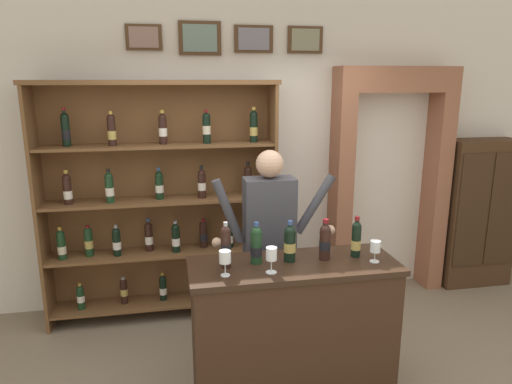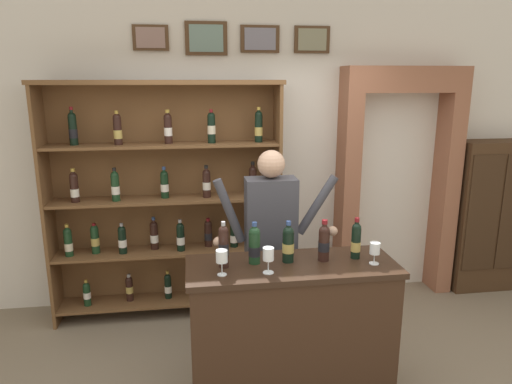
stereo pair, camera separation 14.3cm
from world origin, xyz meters
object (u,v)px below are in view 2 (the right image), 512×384
(tasting_counter, at_px, (291,332))
(wine_glass_right, at_px, (268,256))
(shopkeeper, at_px, (271,232))
(tasting_bottle_vin_santo, at_px, (356,240))
(tasting_bottle_brunello, at_px, (224,246))
(tasting_bottle_chianti, at_px, (254,245))
(wine_glass_spare, at_px, (222,258))
(tasting_bottle_prosecco, at_px, (288,243))
(wine_glass_center, at_px, (375,250))
(wine_shelf, at_px, (166,195))
(tasting_bottle_bianco, at_px, (324,242))
(side_cabinet, at_px, (487,215))

(tasting_counter, distance_m, wine_glass_right, 0.67)
(shopkeeper, height_order, tasting_bottle_vin_santo, shopkeeper)
(tasting_bottle_brunello, xyz_separation_m, tasting_bottle_chianti, (0.21, 0.04, -0.02))
(tasting_bottle_chianti, xyz_separation_m, wine_glass_spare, (-0.23, -0.17, -0.01))
(tasting_bottle_prosecco, relative_size, wine_glass_center, 1.92)
(wine_shelf, bearing_deg, tasting_bottle_prosecco, -57.44)
(tasting_bottle_brunello, relative_size, tasting_bottle_chianti, 1.09)
(wine_shelf, xyz_separation_m, wine_glass_right, (0.71, -1.55, -0.04))
(shopkeeper, bearing_deg, tasting_bottle_bianco, -63.62)
(tasting_bottle_chianti, distance_m, wine_glass_center, 0.82)
(tasting_bottle_bianco, bearing_deg, side_cabinet, 33.13)
(wine_glass_spare, bearing_deg, side_cabinet, 28.64)
(wine_glass_right, bearing_deg, tasting_bottle_chianti, 110.11)
(tasting_bottle_brunello, bearing_deg, wine_glass_center, -5.26)
(wine_shelf, xyz_separation_m, tasting_bottle_brunello, (0.43, -1.41, -0.01))
(wine_shelf, bearing_deg, tasting_bottle_brunello, -72.85)
(shopkeeper, xyz_separation_m, tasting_bottle_bianco, (0.27, -0.55, 0.10))
(tasting_bottle_bianco, xyz_separation_m, wine_glass_center, (0.32, -0.11, -0.03))
(tasting_bottle_brunello, height_order, tasting_bottle_bianco, tasting_bottle_brunello)
(tasting_counter, distance_m, tasting_bottle_chianti, 0.70)
(wine_glass_right, bearing_deg, wine_glass_spare, 178.11)
(tasting_bottle_chianti, xyz_separation_m, wine_glass_center, (0.81, -0.13, -0.03))
(tasting_bottle_chianti, bearing_deg, wine_glass_spare, -144.35)
(tasting_bottle_prosecco, bearing_deg, tasting_bottle_brunello, -176.05)
(side_cabinet, distance_m, shopkeeper, 2.74)
(wine_shelf, distance_m, tasting_counter, 1.81)
(tasting_bottle_brunello, xyz_separation_m, tasting_bottle_bianco, (0.69, 0.02, -0.02))
(wine_shelf, bearing_deg, tasting_bottle_chianti, -64.72)
(side_cabinet, relative_size, tasting_counter, 1.13)
(tasting_bottle_brunello, distance_m, tasting_bottle_chianti, 0.22)
(tasting_bottle_bianco, xyz_separation_m, wine_glass_spare, (-0.72, -0.15, -0.02))
(tasting_counter, relative_size, tasting_bottle_brunello, 4.54)
(tasting_bottle_vin_santo, bearing_deg, tasting_bottle_prosecco, 179.48)
(tasting_bottle_bianco, bearing_deg, wine_shelf, 129.05)
(wine_shelf, height_order, wine_glass_right, wine_shelf)
(tasting_bottle_bianco, height_order, wine_glass_center, tasting_bottle_bianco)
(tasting_bottle_chianti, bearing_deg, tasting_bottle_brunello, -169.84)
(wine_glass_center, bearing_deg, wine_shelf, 134.03)
(tasting_bottle_brunello, relative_size, tasting_bottle_vin_santo, 1.08)
(wine_glass_spare, bearing_deg, tasting_bottle_prosecco, 19.01)
(shopkeeper, relative_size, tasting_bottle_prosecco, 5.91)
(tasting_bottle_prosecco, bearing_deg, wine_glass_right, -134.39)
(shopkeeper, bearing_deg, wine_glass_right, -101.43)
(wine_glass_right, relative_size, wine_glass_spare, 1.03)
(tasting_bottle_brunello, distance_m, tasting_bottle_prosecco, 0.45)
(tasting_bottle_brunello, distance_m, tasting_bottle_vin_santo, 0.93)
(wine_glass_center, bearing_deg, wine_glass_spare, -177.99)
(shopkeeper, bearing_deg, wine_shelf, 135.51)
(tasting_bottle_brunello, xyz_separation_m, tasting_bottle_vin_santo, (0.93, 0.03, -0.02))
(tasting_counter, bearing_deg, tasting_bottle_chianti, 168.03)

